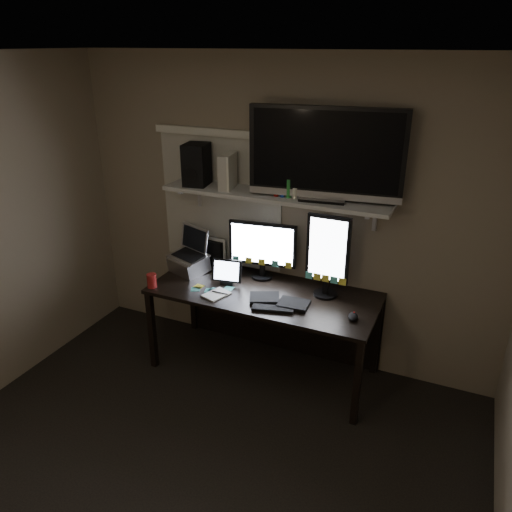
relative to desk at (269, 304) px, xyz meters
The scene contains 20 objects.
floor 1.64m from the desk, 90.00° to the right, with size 3.60×3.60×0.00m, color black.
ceiling 2.49m from the desk, 90.00° to the right, with size 3.60×3.60×0.00m, color silver.
back_wall 0.74m from the desk, 90.00° to the left, with size 3.60×3.60×0.00m, color gray.
window_blinds 0.96m from the desk, 156.69° to the left, with size 1.10×0.02×1.10m, color beige.
desk is the anchor object (origin of this frame).
wall_shelf 0.91m from the desk, 90.00° to the left, with size 1.80×0.35×0.03m, color beige.
monitor_landscape 0.45m from the desk, 134.33° to the left, with size 0.56×0.06×0.50m, color black.
monitor_portrait 0.69m from the desk, ahead, with size 0.33×0.06×0.67m, color black.
keyboard 0.36m from the desk, 53.81° to the right, with size 0.47×0.18×0.03m, color black.
mouse 0.81m from the desk, 18.62° to the right, with size 0.07×0.11×0.04m, color black.
notepad 0.49m from the desk, 134.27° to the right, with size 0.14×0.20×0.01m, color silver.
tablet 0.44m from the desk, 161.02° to the right, with size 0.25×0.10×0.21m, color black.
file_sorter 0.70m from the desk, 163.37° to the left, with size 0.20×0.09×0.25m, color black.
laptop 0.81m from the desk, behind, with size 0.33×0.27×0.37m, color silver.
cup 0.97m from the desk, 154.27° to the right, with size 0.08×0.08×0.11m, color maroon.
sticky_notes 0.49m from the desk, 147.40° to the right, with size 0.31×0.23×0.00m, color #FAEE44, non-canonical shape.
tv 1.32m from the desk, 10.02° to the left, with size 1.11×0.20×0.67m, color black.
game_console 1.13m from the desk, 169.90° to the left, with size 0.07×0.23×0.27m, color beige.
speaker 1.28m from the desk, behind, with size 0.18×0.22×0.33m, color black.
bottles 1.00m from the desk, ahead, with size 0.22×0.05×0.14m, color #A50F0C, non-canonical shape.
Camera 1 is at (1.37, -1.80, 2.55)m, focal length 35.00 mm.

